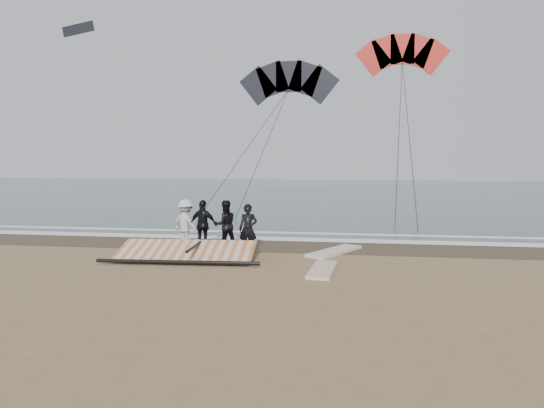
{
  "coord_description": "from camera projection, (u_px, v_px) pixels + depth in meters",
  "views": [
    {
      "loc": [
        2.38,
        -13.63,
        3.08
      ],
      "look_at": [
        -0.28,
        3.0,
        1.6
      ],
      "focal_mm": 35.0,
      "sensor_mm": 36.0,
      "label": 1
    }
  ],
  "objects": [
    {
      "name": "board_cream",
      "position": [
        335.0,
        251.0,
        17.14
      ],
      "size": [
        1.77,
        2.51,
        0.1
      ],
      "primitive_type": "cube",
      "rotation": [
        0.0,
        0.0,
        -0.49
      ],
      "color": "beige",
      "rests_on": "ground"
    },
    {
      "name": "foam_far",
      "position": [
        297.0,
        233.0,
        21.53
      ],
      "size": [
        120.0,
        0.45,
        0.01
      ],
      "primitive_type": "cube",
      "color": "white",
      "rests_on": "sea"
    },
    {
      "name": "board_white",
      "position": [
        322.0,
        270.0,
        14.39
      ],
      "size": [
        0.75,
        2.25,
        0.09
      ],
      "primitive_type": "cube",
      "rotation": [
        0.0,
        0.0,
        -0.06
      ],
      "color": "silver",
      "rests_on": "ground"
    },
    {
      "name": "trio_cluster",
      "position": [
        203.0,
        224.0,
        17.9
      ],
      "size": [
        2.52,
        1.12,
        1.67
      ],
      "color": "black",
      "rests_on": "ground"
    },
    {
      "name": "sail_rig",
      "position": [
        185.0,
        253.0,
        16.01
      ],
      "size": [
        4.76,
        2.06,
        0.52
      ],
      "color": "black",
      "rests_on": "ground"
    },
    {
      "name": "ground",
      "position": [
        265.0,
        274.0,
        14.05
      ],
      "size": [
        120.0,
        120.0,
        0.0
      ],
      "primitive_type": "plane",
      "color": "#8C704C",
      "rests_on": "ground"
    },
    {
      "name": "man_main",
      "position": [
        248.0,
        229.0,
        16.81
      ],
      "size": [
        0.6,
        0.41,
        1.62
      ],
      "primitive_type": "imported",
      "rotation": [
        0.0,
        0.0,
        -0.03
      ],
      "color": "black",
      "rests_on": "ground"
    },
    {
      "name": "foam_near",
      "position": [
        292.0,
        239.0,
        19.85
      ],
      "size": [
        120.0,
        0.9,
        0.01
      ],
      "primitive_type": "cube",
      "color": "white",
      "rests_on": "sea"
    },
    {
      "name": "wet_sand",
      "position": [
        287.0,
        246.0,
        18.48
      ],
      "size": [
        120.0,
        2.8,
        0.01
      ],
      "primitive_type": "cube",
      "color": "#4C3D2B",
      "rests_on": "ground"
    },
    {
      "name": "kite_dark",
      "position": [
        289.0,
        85.0,
        34.8
      ],
      "size": [
        7.36,
        5.15,
        12.64
      ],
      "color": "black",
      "rests_on": "ground"
    },
    {
      "name": "kite_red",
      "position": [
        402.0,
        57.0,
        35.62
      ],
      "size": [
        6.86,
        7.42,
        17.45
      ],
      "color": "red",
      "rests_on": "ground"
    },
    {
      "name": "sea",
      "position": [
        329.0,
        193.0,
        46.51
      ],
      "size": [
        120.0,
        54.0,
        0.02
      ],
      "primitive_type": "cube",
      "color": "#233838",
      "rests_on": "ground"
    }
  ]
}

